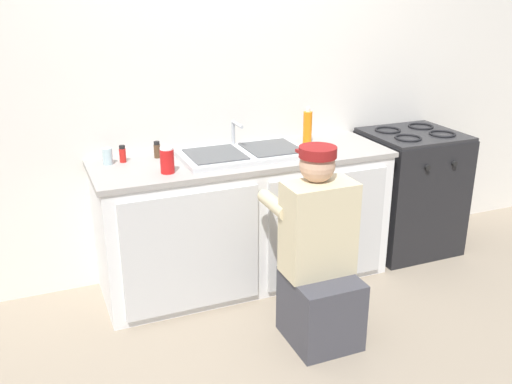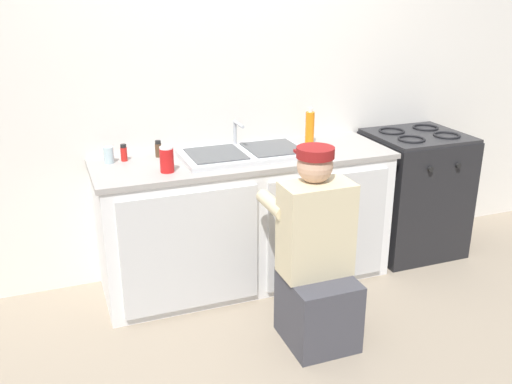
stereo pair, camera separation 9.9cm
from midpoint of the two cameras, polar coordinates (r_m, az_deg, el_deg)
name	(u,v)px [view 1 (the left image)]	position (r m, az deg, el deg)	size (l,w,h in m)	color
ground_plane	(262,299)	(3.70, -0.18, -10.65)	(12.00, 12.00, 0.00)	gray
back_wall	(224,87)	(3.84, -3.95, 10.45)	(6.00, 0.10, 2.50)	silver
counter_cabinet	(245,222)	(3.75, -1.87, -3.03)	(1.87, 0.62, 0.84)	white
countertop	(244,158)	(3.61, -2.01, 3.37)	(1.91, 0.62, 0.03)	#9E9993
sink_double_basin	(244,153)	(3.60, -2.02, 3.91)	(0.80, 0.44, 0.19)	silver
stove_range	(409,191)	(4.35, 14.40, 0.09)	(0.65, 0.62, 0.91)	black
plumber_person	(319,263)	(3.15, 5.40, -7.10)	(0.42, 0.61, 1.10)	#3F3F47
soda_cup_red	(167,160)	(3.31, -9.73, 3.14)	(0.08, 0.08, 0.15)	red
water_glass	(108,156)	(3.55, -15.41, 3.46)	(0.06, 0.06, 0.10)	#ADC6CC
spice_bottle_pepper	(157,150)	(3.62, -10.65, 4.17)	(0.04, 0.04, 0.10)	#513823
spice_bottle_red	(123,154)	(3.57, -13.98, 3.71)	(0.04, 0.04, 0.10)	red
soap_bottle_orange	(308,127)	(3.87, 4.44, 6.47)	(0.06, 0.06, 0.25)	orange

